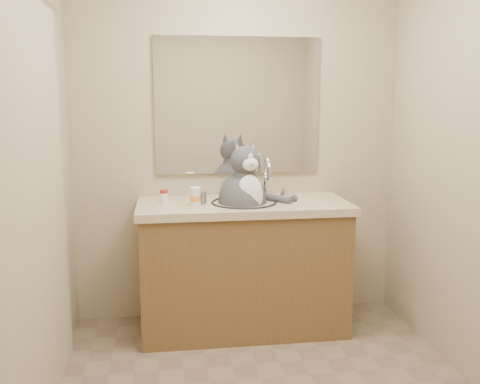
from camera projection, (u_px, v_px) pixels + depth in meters
name	position (u px, v px, depth m)	size (l,w,h in m)	color
room	(274.00, 167.00, 2.39)	(2.22, 2.52, 2.42)	#806E58
vanity	(243.00, 263.00, 3.47)	(1.34, 0.59, 1.12)	brown
mirror	(238.00, 106.00, 3.55)	(1.10, 0.02, 0.90)	white
shower_curtain	(38.00, 206.00, 2.38)	(0.02, 1.30, 1.93)	#C7B596
cat	(243.00, 197.00, 3.37)	(0.51, 0.41, 0.61)	#4B4B50
pill_bottle_redcap	(164.00, 197.00, 3.35)	(0.05, 0.05, 0.09)	white
pill_bottle_orange	(195.00, 197.00, 3.28)	(0.09, 0.09, 0.11)	white
grey_canister	(203.00, 198.00, 3.34)	(0.06, 0.06, 0.08)	gray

